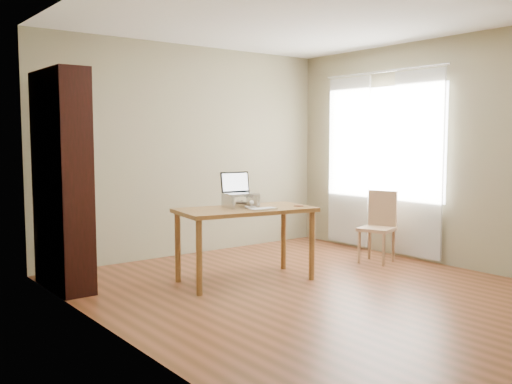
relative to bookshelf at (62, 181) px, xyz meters
name	(u,v)px	position (x,y,z in m)	size (l,w,h in m)	color
room	(315,155)	(1.86, -1.54, 0.25)	(4.04, 4.54, 2.64)	#563016
bookshelf	(62,181)	(0.00, 0.00, 0.00)	(0.30, 0.90, 2.10)	black
curtains	(381,161)	(3.75, -0.75, 0.12)	(0.03, 1.90, 2.25)	white
desk	(245,218)	(1.56, -0.85, -0.40)	(1.46, 0.90, 0.75)	brown
laptop_stand	(241,199)	(1.56, -0.77, -0.22)	(0.32, 0.25, 0.13)	silver
laptop	(237,189)	(1.56, -0.71, -0.11)	(0.35, 0.31, 0.23)	silver
keyboard	(263,209)	(1.61, -1.07, -0.29)	(0.29, 0.14, 0.02)	silver
coaster	(299,206)	(2.10, -1.05, -0.30)	(0.11, 0.11, 0.01)	#532F1C
cat	(241,201)	(1.59, -0.74, -0.24)	(0.24, 0.48, 0.15)	#484139
chair	(380,224)	(3.36, -1.09, -0.60)	(0.47, 0.47, 0.84)	tan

